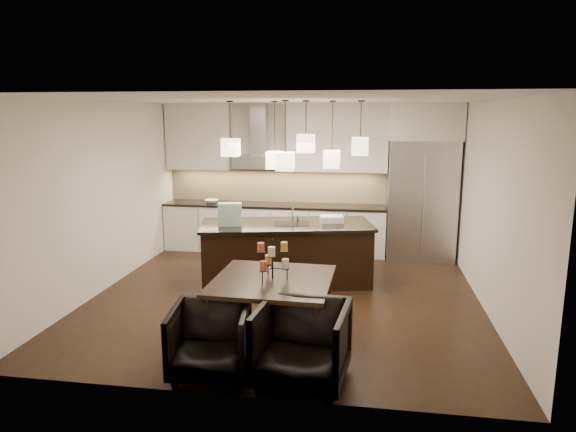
% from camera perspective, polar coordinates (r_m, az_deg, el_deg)
% --- Properties ---
extents(floor, '(5.50, 5.50, 0.02)m').
position_cam_1_polar(floor, '(7.59, -0.24, -8.92)').
color(floor, black).
rests_on(floor, ground).
extents(ceiling, '(5.50, 5.50, 0.02)m').
position_cam_1_polar(ceiling, '(7.12, -0.26, 12.89)').
color(ceiling, white).
rests_on(ceiling, wall_back).
extents(wall_back, '(5.50, 0.02, 2.80)m').
position_cam_1_polar(wall_back, '(9.93, 2.30, 4.29)').
color(wall_back, silver).
rests_on(wall_back, ground).
extents(wall_front, '(5.50, 0.02, 2.80)m').
position_cam_1_polar(wall_front, '(4.58, -5.77, -4.13)').
color(wall_front, silver).
rests_on(wall_front, ground).
extents(wall_left, '(0.02, 5.50, 2.80)m').
position_cam_1_polar(wall_left, '(8.13, -19.85, 2.05)').
color(wall_left, silver).
rests_on(wall_left, ground).
extents(wall_right, '(0.02, 5.50, 2.80)m').
position_cam_1_polar(wall_right, '(7.31, 21.63, 0.96)').
color(wall_right, silver).
rests_on(wall_right, ground).
extents(refrigerator, '(1.20, 0.72, 2.15)m').
position_cam_1_polar(refrigerator, '(9.58, 14.59, 1.71)').
color(refrigerator, '#B7B7BA').
rests_on(refrigerator, floor).
extents(fridge_panel, '(1.26, 0.72, 0.65)m').
position_cam_1_polar(fridge_panel, '(9.46, 15.02, 10.10)').
color(fridge_panel, silver).
rests_on(fridge_panel, refrigerator).
extents(lower_cabinets, '(4.21, 0.62, 0.88)m').
position_cam_1_polar(lower_cabinets, '(9.86, -1.58, -1.42)').
color(lower_cabinets, silver).
rests_on(lower_cabinets, floor).
extents(countertop, '(4.21, 0.66, 0.04)m').
position_cam_1_polar(countertop, '(9.77, -1.59, 1.21)').
color(countertop, black).
rests_on(countertop, lower_cabinets).
extents(backsplash, '(4.21, 0.02, 0.63)m').
position_cam_1_polar(backsplash, '(10.01, -1.29, 3.40)').
color(backsplash, beige).
rests_on(backsplash, countertop).
extents(upper_cab_left, '(1.25, 0.35, 1.25)m').
position_cam_1_polar(upper_cab_left, '(10.14, -9.82, 8.68)').
color(upper_cab_left, silver).
rests_on(upper_cab_left, wall_back).
extents(upper_cab_right, '(1.85, 0.35, 1.25)m').
position_cam_1_polar(upper_cab_right, '(9.62, 5.51, 8.65)').
color(upper_cab_right, silver).
rests_on(upper_cab_right, wall_back).
extents(hood_canopy, '(0.90, 0.52, 0.24)m').
position_cam_1_polar(hood_canopy, '(9.77, -3.31, 6.05)').
color(hood_canopy, '#B7B7BA').
rests_on(hood_canopy, wall_back).
extents(hood_chimney, '(0.30, 0.28, 0.96)m').
position_cam_1_polar(hood_chimney, '(9.84, -3.21, 9.59)').
color(hood_chimney, '#B7B7BA').
rests_on(hood_chimney, hood_canopy).
extents(fruit_bowl, '(0.27, 0.27, 0.06)m').
position_cam_1_polar(fruit_bowl, '(10.00, -8.48, 1.63)').
color(fruit_bowl, silver).
rests_on(fruit_bowl, countertop).
extents(island_body, '(2.71, 1.55, 0.90)m').
position_cam_1_polar(island_body, '(8.07, -0.17, -4.23)').
color(island_body, black).
rests_on(island_body, floor).
extents(island_top, '(2.81, 1.64, 0.04)m').
position_cam_1_polar(island_top, '(7.96, -0.17, -0.97)').
color(island_top, black).
rests_on(island_top, island_body).
extents(faucet, '(0.15, 0.26, 0.39)m').
position_cam_1_polar(faucet, '(8.02, 0.51, 0.69)').
color(faucet, silver).
rests_on(faucet, island_top).
extents(tote_bag, '(0.38, 0.25, 0.35)m').
position_cam_1_polar(tote_bag, '(7.83, -6.46, 0.19)').
color(tote_bag, '#216247').
rests_on(tote_bag, island_top).
extents(food_container, '(0.39, 0.31, 0.10)m').
position_cam_1_polar(food_container, '(8.06, 4.87, -0.34)').
color(food_container, silver).
rests_on(food_container, island_top).
extents(dining_table, '(1.35, 1.35, 0.79)m').
position_cam_1_polar(dining_table, '(5.95, -1.71, -10.59)').
color(dining_table, black).
rests_on(dining_table, floor).
extents(candelabra, '(0.39, 0.39, 0.46)m').
position_cam_1_polar(candelabra, '(5.75, -1.74, -4.80)').
color(candelabra, black).
rests_on(candelabra, dining_table).
extents(candle_a, '(0.08, 0.08, 0.10)m').
position_cam_1_polar(candle_a, '(5.73, -0.30, -5.30)').
color(candle_a, beige).
rests_on(candle_a, candelabra).
extents(candle_b, '(0.08, 0.08, 0.10)m').
position_cam_1_polar(candle_b, '(5.90, -2.18, -4.84)').
color(candle_b, '#CC863E').
rests_on(candle_b, candelabra).
extents(candle_c, '(0.08, 0.08, 0.10)m').
position_cam_1_polar(candle_c, '(5.66, -2.74, -5.54)').
color(candle_c, '#AB4E38').
rests_on(candle_c, candelabra).
extents(candle_d, '(0.08, 0.08, 0.10)m').
position_cam_1_polar(candle_d, '(5.78, -0.43, -3.43)').
color(candle_d, '#CC863E').
rests_on(candle_d, candelabra).
extents(candle_e, '(0.08, 0.08, 0.10)m').
position_cam_1_polar(candle_e, '(5.77, -3.03, -3.49)').
color(candle_e, '#AB4E38').
rests_on(candle_e, candelabra).
extents(candle_f, '(0.08, 0.08, 0.10)m').
position_cam_1_polar(candle_f, '(5.58, -1.84, -3.98)').
color(candle_f, beige).
rests_on(candle_f, candelabra).
extents(armchair_left, '(0.87, 0.89, 0.73)m').
position_cam_1_polar(armchair_left, '(5.39, -8.65, -13.51)').
color(armchair_left, black).
rests_on(armchair_left, floor).
extents(armchair_right, '(0.95, 0.97, 0.81)m').
position_cam_1_polar(armchair_right, '(5.16, 1.57, -14.04)').
color(armchair_right, black).
rests_on(armchair_right, floor).
extents(pendant_a, '(0.24, 0.24, 0.26)m').
position_cam_1_polar(pendant_a, '(7.74, -6.38, 7.58)').
color(pendant_a, beige).
rests_on(pendant_a, ceiling).
extents(pendant_b, '(0.24, 0.24, 0.26)m').
position_cam_1_polar(pendant_b, '(7.83, -1.46, 6.24)').
color(pendant_b, beige).
rests_on(pendant_b, ceiling).
extents(pendant_c, '(0.24, 0.24, 0.26)m').
position_cam_1_polar(pendant_c, '(7.45, 1.99, 8.06)').
color(pendant_c, beige).
rests_on(pendant_c, ceiling).
extents(pendant_d, '(0.24, 0.24, 0.26)m').
position_cam_1_polar(pendant_d, '(7.71, 4.88, 6.30)').
color(pendant_d, beige).
rests_on(pendant_d, ceiling).
extents(pendant_e, '(0.24, 0.24, 0.26)m').
position_cam_1_polar(pendant_e, '(7.56, 8.02, 7.67)').
color(pendant_e, beige).
rests_on(pendant_e, ceiling).
extents(pendant_f, '(0.24, 0.24, 0.26)m').
position_cam_1_polar(pendant_f, '(7.35, -0.30, 6.08)').
color(pendant_f, beige).
rests_on(pendant_f, ceiling).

